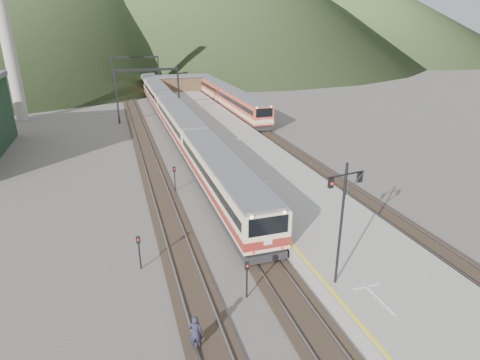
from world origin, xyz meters
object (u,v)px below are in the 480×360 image
object	(u,v)px
main_train	(168,107)
worker	(195,333)
signal_mast	(342,213)
second_train	(225,96)

from	to	relation	value
main_train	worker	bearing A→B (deg)	-96.72
main_train	signal_mast	bearing A→B (deg)	-87.05
signal_mast	worker	distance (m)	9.28
main_train	second_train	xyz separation A→B (m)	(11.50, 7.97, -0.13)
signal_mast	worker	xyz separation A→B (m)	(-8.10, -1.40, -4.31)
second_train	worker	distance (m)	58.76
second_train	worker	world-z (taller)	second_train
main_train	signal_mast	size ratio (longest dim) A/B	12.36
main_train	second_train	distance (m)	13.99
signal_mast	second_train	bearing A→B (deg)	80.58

